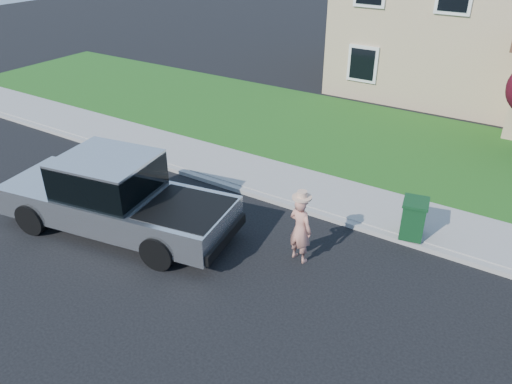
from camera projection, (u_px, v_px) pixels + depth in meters
ground at (240, 265)px, 11.44m from camera, size 80.00×80.00×0.00m
curb at (333, 219)px, 13.07m from camera, size 40.00×0.20×0.12m
sidewalk at (350, 201)px, 13.88m from camera, size 40.00×2.00×0.15m
lawn at (402, 147)px, 17.21m from camera, size 40.00×7.00×0.10m
house at (479, 19)px, 21.36m from camera, size 14.00×11.30×6.85m
pickup_truck at (115, 197)px, 12.30m from camera, size 6.34×3.04×2.00m
woman at (300, 228)px, 11.23m from camera, size 0.67×0.52×1.80m
trash_bin at (413, 218)px, 12.01m from camera, size 0.72×0.79×0.97m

